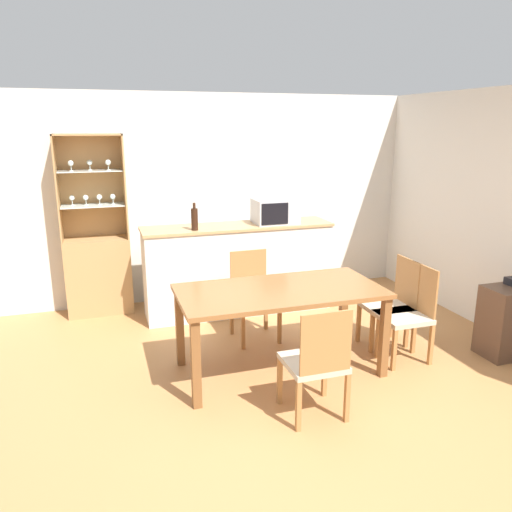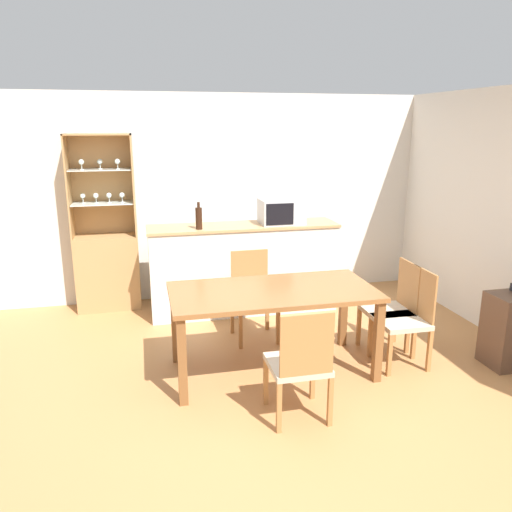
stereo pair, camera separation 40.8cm
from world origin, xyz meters
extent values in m
plane|color=#B27A47|center=(0.00, 0.00, 0.00)|extent=(18.00, 18.00, 0.00)
cube|color=silver|center=(0.00, 2.63, 1.27)|extent=(6.80, 0.06, 2.55)
cube|color=silver|center=(0.12, 1.95, 0.51)|extent=(2.18, 0.51, 1.02)
cube|color=tan|center=(0.12, 1.95, 1.03)|extent=(2.21, 0.54, 0.03)
cube|color=tan|center=(-1.46, 2.41, 0.45)|extent=(0.74, 0.38, 0.90)
cube|color=tan|center=(-1.46, 2.59, 1.49)|extent=(0.74, 0.02, 1.18)
cube|color=tan|center=(-1.82, 2.41, 1.49)|extent=(0.02, 0.38, 1.18)
cube|color=tan|center=(-1.10, 2.41, 1.49)|extent=(0.02, 0.38, 1.18)
cube|color=tan|center=(-1.46, 2.41, 2.07)|extent=(0.74, 0.38, 0.02)
cube|color=silver|center=(-1.46, 2.41, 1.29)|extent=(0.69, 0.34, 0.01)
cube|color=silver|center=(-1.46, 2.41, 1.67)|extent=(0.69, 0.34, 0.01)
cylinder|color=silver|center=(-1.68, 2.45, 1.29)|extent=(0.04, 0.04, 0.01)
cylinder|color=silver|center=(-1.68, 2.45, 1.32)|extent=(0.01, 0.01, 0.06)
sphere|color=silver|center=(-1.68, 2.45, 1.38)|extent=(0.06, 0.06, 0.06)
cylinder|color=silver|center=(-1.66, 2.38, 1.68)|extent=(0.04, 0.04, 0.01)
cylinder|color=silver|center=(-1.66, 2.38, 1.71)|extent=(0.01, 0.01, 0.06)
sphere|color=silver|center=(-1.66, 2.38, 1.76)|extent=(0.06, 0.06, 0.06)
cylinder|color=silver|center=(-1.53, 2.43, 1.29)|extent=(0.04, 0.04, 0.01)
cylinder|color=silver|center=(-1.53, 2.43, 1.32)|extent=(0.01, 0.01, 0.06)
sphere|color=silver|center=(-1.53, 2.43, 1.38)|extent=(0.06, 0.06, 0.06)
cylinder|color=silver|center=(-1.46, 2.44, 1.68)|extent=(0.04, 0.04, 0.01)
cylinder|color=silver|center=(-1.46, 2.44, 1.71)|extent=(0.01, 0.01, 0.06)
sphere|color=silver|center=(-1.46, 2.44, 1.76)|extent=(0.06, 0.06, 0.06)
cylinder|color=silver|center=(-1.38, 2.42, 1.29)|extent=(0.04, 0.04, 0.01)
cylinder|color=silver|center=(-1.38, 2.42, 1.32)|extent=(0.01, 0.01, 0.06)
sphere|color=silver|center=(-1.38, 2.42, 1.38)|extent=(0.06, 0.06, 0.06)
cylinder|color=silver|center=(-1.26, 2.38, 1.68)|extent=(0.04, 0.04, 0.01)
cylinder|color=silver|center=(-1.26, 2.38, 1.71)|extent=(0.01, 0.01, 0.06)
sphere|color=silver|center=(-1.26, 2.38, 1.76)|extent=(0.06, 0.06, 0.06)
cylinder|color=silver|center=(-1.24, 2.41, 1.29)|extent=(0.04, 0.04, 0.01)
cylinder|color=silver|center=(-1.24, 2.41, 1.32)|extent=(0.01, 0.01, 0.06)
sphere|color=silver|center=(-1.24, 2.41, 1.38)|extent=(0.06, 0.06, 0.06)
cube|color=brown|center=(0.06, 0.38, 0.76)|extent=(1.79, 0.89, 0.04)
cube|color=brown|center=(-0.78, -0.01, 0.37)|extent=(0.07, 0.07, 0.74)
cube|color=brown|center=(0.89, -0.01, 0.37)|extent=(0.07, 0.07, 0.74)
cube|color=brown|center=(-0.78, 0.76, 0.37)|extent=(0.07, 0.07, 0.74)
cube|color=brown|center=(0.89, 0.76, 0.37)|extent=(0.07, 0.07, 0.74)
cube|color=#C1B299|center=(0.06, -0.35, 0.42)|extent=(0.43, 0.43, 0.05)
cube|color=#A8703D|center=(0.06, -0.56, 0.67)|extent=(0.40, 0.02, 0.46)
cube|color=#A8703D|center=(-0.14, -0.16, 0.20)|extent=(0.04, 0.04, 0.40)
cube|color=#A8703D|center=(0.25, -0.16, 0.20)|extent=(0.04, 0.04, 0.40)
cube|color=#A8703D|center=(-0.14, -0.55, 0.20)|extent=(0.04, 0.04, 0.40)
cube|color=#A8703D|center=(0.25, -0.55, 0.20)|extent=(0.04, 0.04, 0.40)
cube|color=#C1B299|center=(1.24, 0.24, 0.42)|extent=(0.43, 0.43, 0.05)
cube|color=#A8703D|center=(1.45, 0.24, 0.67)|extent=(0.02, 0.40, 0.46)
cube|color=#A8703D|center=(1.04, 0.05, 0.20)|extent=(0.04, 0.04, 0.40)
cube|color=#A8703D|center=(1.04, 0.44, 0.20)|extent=(0.04, 0.04, 0.40)
cube|color=#A8703D|center=(1.43, 0.05, 0.20)|extent=(0.04, 0.04, 0.40)
cube|color=#A8703D|center=(1.44, 0.44, 0.20)|extent=(0.04, 0.04, 0.40)
cube|color=#C1B299|center=(0.06, 1.11, 0.42)|extent=(0.45, 0.45, 0.05)
cube|color=#A8703D|center=(0.05, 1.31, 0.67)|extent=(0.40, 0.03, 0.46)
cube|color=#A8703D|center=(0.26, 0.92, 0.20)|extent=(0.04, 0.04, 0.40)
cube|color=#A8703D|center=(-0.13, 0.90, 0.20)|extent=(0.04, 0.04, 0.40)
cube|color=#A8703D|center=(0.25, 1.31, 0.20)|extent=(0.04, 0.04, 0.40)
cube|color=#A8703D|center=(-0.14, 1.30, 0.20)|extent=(0.04, 0.04, 0.40)
cube|color=#C1B299|center=(1.24, 0.51, 0.42)|extent=(0.44, 0.44, 0.05)
cube|color=#A8703D|center=(1.45, 0.51, 0.67)|extent=(0.03, 0.40, 0.46)
cube|color=#A8703D|center=(1.04, 0.32, 0.20)|extent=(0.04, 0.04, 0.40)
cube|color=#A8703D|center=(1.05, 0.71, 0.20)|extent=(0.04, 0.04, 0.40)
cube|color=#A8703D|center=(1.43, 0.31, 0.20)|extent=(0.04, 0.04, 0.40)
cube|color=#A8703D|center=(1.44, 0.70, 0.20)|extent=(0.04, 0.04, 0.40)
cube|color=#B7BABF|center=(0.57, 1.93, 1.19)|extent=(0.50, 0.37, 0.28)
cube|color=black|center=(0.50, 1.74, 1.19)|extent=(0.32, 0.01, 0.24)
cylinder|color=black|center=(-0.41, 1.81, 1.17)|extent=(0.07, 0.07, 0.24)
cylinder|color=black|center=(-0.41, 1.81, 1.32)|extent=(0.03, 0.03, 0.06)
cube|color=brown|center=(2.28, 0.00, 0.34)|extent=(0.54, 0.35, 0.69)
cube|color=brown|center=(2.28, 0.00, 0.38)|extent=(0.50, 0.31, 0.02)
camera|label=1|loc=(-1.41, -3.51, 2.17)|focal=35.00mm
camera|label=2|loc=(-1.02, -3.62, 2.17)|focal=35.00mm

